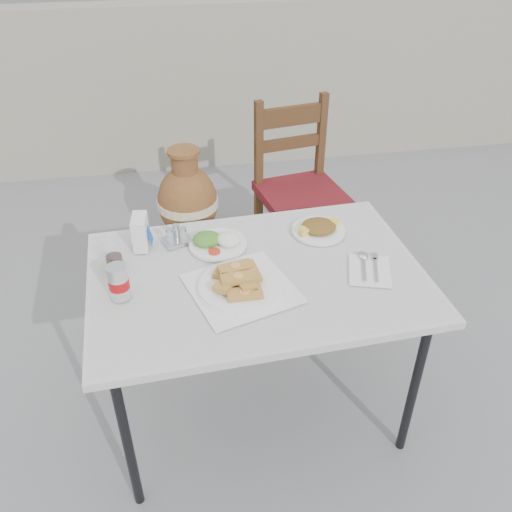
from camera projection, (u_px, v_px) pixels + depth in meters
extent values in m
plane|color=slate|center=(250.00, 397.00, 2.42)|extent=(80.00, 80.00, 0.00)
cylinder|color=black|center=(127.00, 443.00, 1.82)|extent=(0.03, 0.03, 0.69)
cylinder|color=black|center=(414.00, 389.00, 2.01)|extent=(0.03, 0.03, 0.69)
cylinder|color=black|center=(122.00, 316.00, 2.35)|extent=(0.03, 0.03, 0.69)
cylinder|color=black|center=(350.00, 283.00, 2.54)|extent=(0.03, 0.03, 0.69)
cube|color=white|center=(257.00, 277.00, 1.97)|extent=(1.24, 0.87, 0.03)
cube|color=white|center=(257.00, 273.00, 1.96)|extent=(1.20, 0.83, 0.00)
cube|color=silver|center=(241.00, 288.00, 1.88)|extent=(0.42, 0.42, 0.00)
cylinder|color=white|center=(241.00, 286.00, 1.87)|extent=(0.30, 0.30, 0.01)
cylinder|color=white|center=(241.00, 287.00, 1.88)|extent=(0.31, 0.31, 0.01)
cylinder|color=white|center=(218.00, 244.00, 2.10)|extent=(0.22, 0.22, 0.01)
ellipsoid|color=white|center=(229.00, 239.00, 2.08)|extent=(0.09, 0.09, 0.05)
ellipsoid|color=#2F651C|center=(207.00, 239.00, 2.09)|extent=(0.11, 0.10, 0.05)
cylinder|color=red|center=(214.00, 251.00, 2.04)|extent=(0.04, 0.04, 0.01)
cylinder|color=white|center=(318.00, 231.00, 2.18)|extent=(0.22, 0.22, 0.01)
ellipsoid|color=#275F17|center=(319.00, 226.00, 2.17)|extent=(0.14, 0.13, 0.04)
cylinder|color=gold|center=(304.00, 232.00, 2.13)|extent=(0.05, 0.04, 0.04)
cylinder|color=gold|center=(334.00, 222.00, 2.19)|extent=(0.05, 0.04, 0.04)
cylinder|color=silver|center=(119.00, 282.00, 1.81)|extent=(0.07, 0.07, 0.13)
cylinder|color=#B50C12|center=(119.00, 283.00, 1.81)|extent=(0.07, 0.07, 0.04)
cylinder|color=silver|center=(116.00, 267.00, 1.77)|extent=(0.06, 0.06, 0.00)
cylinder|color=white|center=(114.00, 258.00, 1.95)|extent=(0.06, 0.06, 0.09)
cylinder|color=black|center=(115.00, 262.00, 1.96)|extent=(0.06, 0.06, 0.06)
cube|color=silver|center=(140.00, 232.00, 2.06)|extent=(0.06, 0.11, 0.13)
cube|color=blue|center=(149.00, 234.00, 2.07)|extent=(0.02, 0.06, 0.07)
cube|color=silver|center=(177.00, 240.00, 2.12)|extent=(0.13, 0.11, 0.01)
cylinder|color=white|center=(170.00, 236.00, 2.07)|extent=(0.03, 0.03, 0.06)
cylinder|color=white|center=(184.00, 235.00, 2.08)|extent=(0.03, 0.03, 0.06)
cylinder|color=silver|center=(176.00, 231.00, 2.12)|extent=(0.03, 0.03, 0.05)
cube|color=silver|center=(370.00, 271.00, 1.96)|extent=(0.20, 0.23, 0.00)
cube|color=silver|center=(364.00, 269.00, 1.96)|extent=(0.06, 0.15, 0.00)
ellipsoid|color=silver|center=(363.00, 255.00, 2.03)|extent=(0.04, 0.05, 0.01)
cube|color=silver|center=(376.00, 270.00, 1.96)|extent=(0.05, 0.15, 0.00)
cube|color=silver|center=(375.00, 256.00, 2.03)|extent=(0.03, 0.05, 0.00)
cube|color=#3A2210|center=(282.00, 259.00, 2.89)|extent=(0.05, 0.05, 0.46)
cube|color=#3A2210|center=(344.00, 246.00, 2.99)|extent=(0.05, 0.05, 0.46)
cube|color=#3A2210|center=(258.00, 225.00, 3.17)|extent=(0.05, 0.05, 0.46)
cube|color=#3A2210|center=(316.00, 214.00, 3.28)|extent=(0.05, 0.05, 0.46)
cube|color=#5D1213|center=(302.00, 196.00, 2.94)|extent=(0.50, 0.50, 0.05)
cube|color=#3A2210|center=(259.00, 148.00, 2.89)|extent=(0.05, 0.05, 0.51)
cube|color=#3A2210|center=(321.00, 139.00, 3.00)|extent=(0.05, 0.05, 0.51)
cube|color=#3A2210|center=(292.00, 116.00, 2.86)|extent=(0.41, 0.10, 0.10)
cube|color=#3A2210|center=(290.00, 143.00, 2.94)|extent=(0.41, 0.10, 0.06)
cylinder|color=brown|center=(191.00, 239.00, 3.41)|extent=(0.28, 0.28, 0.07)
ellipsoid|color=brown|center=(188.00, 202.00, 3.25)|extent=(0.36, 0.36, 0.45)
cylinder|color=beige|center=(188.00, 202.00, 3.25)|extent=(0.37, 0.37, 0.05)
cylinder|color=brown|center=(185.00, 164.00, 3.11)|extent=(0.16, 0.16, 0.14)
cylinder|color=brown|center=(183.00, 151.00, 3.07)|extent=(0.19, 0.19, 0.02)
cube|color=gray|center=(194.00, 88.00, 4.09)|extent=(6.00, 0.25, 1.20)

